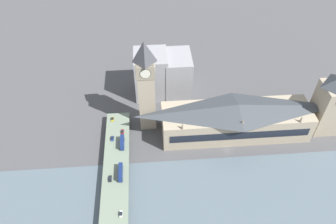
{
  "coord_description": "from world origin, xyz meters",
  "views": [
    {
      "loc": [
        -136.72,
        50.89,
        174.97
      ],
      "look_at": [
        21.75,
        38.71,
        18.47
      ],
      "focal_mm": 35.0,
      "sensor_mm": 36.0,
      "label": 1
    }
  ],
  "objects_px": {
    "clock_tower": "(146,84)",
    "victoria_tower": "(332,103)",
    "double_decker_bus_lead": "(122,142)",
    "car_southbound_lead": "(123,132)",
    "double_decker_bus_rear": "(121,172)",
    "car_southbound_mid": "(112,138)",
    "road_bridge": "(115,195)",
    "car_northbound_mid": "(121,214)",
    "car_northbound_tail": "(110,179)",
    "parliament_hall": "(236,119)",
    "car_northbound_lead": "(113,119)"
  },
  "relations": [
    {
      "from": "clock_tower",
      "to": "victoria_tower",
      "type": "xyz_separation_m",
      "value": [
        -12.6,
        -125.01,
        -14.36
      ]
    },
    {
      "from": "double_decker_bus_lead",
      "to": "car_southbound_lead",
      "type": "distance_m",
      "value": 11.26
    },
    {
      "from": "double_decker_bus_rear",
      "to": "car_southbound_mid",
      "type": "xyz_separation_m",
      "value": [
        29.37,
        6.47,
        -1.93
      ]
    },
    {
      "from": "victoria_tower",
      "to": "road_bridge",
      "type": "relative_size",
      "value": 0.38
    },
    {
      "from": "victoria_tower",
      "to": "clock_tower",
      "type": "bearing_deg",
      "value": 84.24
    },
    {
      "from": "car_northbound_mid",
      "to": "car_northbound_tail",
      "type": "distance_m",
      "value": 24.92
    },
    {
      "from": "parliament_hall",
      "to": "car_northbound_tail",
      "type": "relative_size",
      "value": 22.87
    },
    {
      "from": "victoria_tower",
      "to": "parliament_hall",
      "type": "bearing_deg",
      "value": 90.05
    },
    {
      "from": "clock_tower",
      "to": "double_decker_bus_lead",
      "type": "xyz_separation_m",
      "value": [
        -24.12,
        17.84,
        -28.67
      ]
    },
    {
      "from": "double_decker_bus_rear",
      "to": "car_northbound_mid",
      "type": "xyz_separation_m",
      "value": [
        -26.73,
        -0.76,
        -1.92
      ]
    },
    {
      "from": "parliament_hall",
      "to": "double_decker_bus_lead",
      "type": "height_order",
      "value": "parliament_hall"
    },
    {
      "from": "clock_tower",
      "to": "car_southbound_lead",
      "type": "distance_m",
      "value": 37.84
    },
    {
      "from": "double_decker_bus_lead",
      "to": "car_northbound_tail",
      "type": "bearing_deg",
      "value": 165.55
    },
    {
      "from": "parliament_hall",
      "to": "car_southbound_mid",
      "type": "bearing_deg",
      "value": 93.96
    },
    {
      "from": "clock_tower",
      "to": "road_bridge",
      "type": "height_order",
      "value": "clock_tower"
    },
    {
      "from": "car_northbound_tail",
      "to": "clock_tower",
      "type": "bearing_deg",
      "value": -25.94
    },
    {
      "from": "car_northbound_lead",
      "to": "car_northbound_mid",
      "type": "xyz_separation_m",
      "value": [
        -74.61,
        -7.89,
        0.03
      ]
    },
    {
      "from": "car_northbound_lead",
      "to": "car_northbound_tail",
      "type": "bearing_deg",
      "value": -179.23
    },
    {
      "from": "car_northbound_lead",
      "to": "double_decker_bus_rear",
      "type": "bearing_deg",
      "value": -171.53
    },
    {
      "from": "parliament_hall",
      "to": "victoria_tower",
      "type": "bearing_deg",
      "value": -89.95
    },
    {
      "from": "road_bridge",
      "to": "victoria_tower",
      "type": "bearing_deg",
      "value": -71.77
    },
    {
      "from": "victoria_tower",
      "to": "car_northbound_lead",
      "type": "xyz_separation_m",
      "value": [
        12.55,
        150.4,
        -16.23
      ]
    },
    {
      "from": "victoria_tower",
      "to": "car_southbound_lead",
      "type": "distance_m",
      "value": 143.97
    },
    {
      "from": "car_northbound_tail",
      "to": "car_southbound_mid",
      "type": "xyz_separation_m",
      "value": [
        32.24,
        0.02,
        0.08
      ]
    },
    {
      "from": "car_southbound_lead",
      "to": "victoria_tower",
      "type": "bearing_deg",
      "value": -89.83
    },
    {
      "from": "clock_tower",
      "to": "car_southbound_lead",
      "type": "relative_size",
      "value": 16.03
    },
    {
      "from": "victoria_tower",
      "to": "double_decker_bus_lead",
      "type": "distance_m",
      "value": 144.02
    },
    {
      "from": "victoria_tower",
      "to": "car_northbound_lead",
      "type": "bearing_deg",
      "value": 85.23
    },
    {
      "from": "double_decker_bus_rear",
      "to": "car_southbound_lead",
      "type": "xyz_separation_m",
      "value": [
        34.91,
        -0.23,
        -1.97
      ]
    },
    {
      "from": "road_bridge",
      "to": "car_northbound_lead",
      "type": "relative_size",
      "value": 32.3
    },
    {
      "from": "parliament_hall",
      "to": "car_northbound_lead",
      "type": "distance_m",
      "value": 87.08
    },
    {
      "from": "road_bridge",
      "to": "car_northbound_mid",
      "type": "bearing_deg",
      "value": -163.38
    },
    {
      "from": "double_decker_bus_rear",
      "to": "car_southbound_lead",
      "type": "height_order",
      "value": "double_decker_bus_rear"
    },
    {
      "from": "victoria_tower",
      "to": "double_decker_bus_rear",
      "type": "height_order",
      "value": "victoria_tower"
    },
    {
      "from": "double_decker_bus_lead",
      "to": "car_northbound_tail",
      "type": "distance_m",
      "value": 27.63
    },
    {
      "from": "car_northbound_lead",
      "to": "clock_tower",
      "type": "bearing_deg",
      "value": -89.88
    },
    {
      "from": "victoria_tower",
      "to": "double_decker_bus_rear",
      "type": "relative_size",
      "value": 4.25
    },
    {
      "from": "double_decker_bus_rear",
      "to": "car_northbound_tail",
      "type": "distance_m",
      "value": 7.34
    },
    {
      "from": "parliament_hall",
      "to": "victoria_tower",
      "type": "distance_m",
      "value": 65.25
    },
    {
      "from": "victoria_tower",
      "to": "double_decker_bus_lead",
      "type": "bearing_deg",
      "value": 94.61
    },
    {
      "from": "double_decker_bus_lead",
      "to": "double_decker_bus_rear",
      "type": "relative_size",
      "value": 0.88
    },
    {
      "from": "victoria_tower",
      "to": "car_northbound_mid",
      "type": "height_order",
      "value": "victoria_tower"
    },
    {
      "from": "road_bridge",
      "to": "car_northbound_lead",
      "type": "height_order",
      "value": "car_northbound_lead"
    },
    {
      "from": "double_decker_bus_lead",
      "to": "car_southbound_mid",
      "type": "distance_m",
      "value": 9.06
    },
    {
      "from": "clock_tower",
      "to": "car_southbound_mid",
      "type": "relative_size",
      "value": 17.3
    },
    {
      "from": "parliament_hall",
      "to": "car_northbound_mid",
      "type": "relative_size",
      "value": 25.19
    },
    {
      "from": "double_decker_bus_lead",
      "to": "double_decker_bus_rear",
      "type": "bearing_deg",
      "value": 178.96
    },
    {
      "from": "double_decker_bus_lead",
      "to": "clock_tower",
      "type": "bearing_deg",
      "value": -36.49
    },
    {
      "from": "double_decker_bus_lead",
      "to": "car_northbound_tail",
      "type": "height_order",
      "value": "double_decker_bus_lead"
    },
    {
      "from": "car_northbound_mid",
      "to": "car_northbound_tail",
      "type": "height_order",
      "value": "car_northbound_mid"
    }
  ]
}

